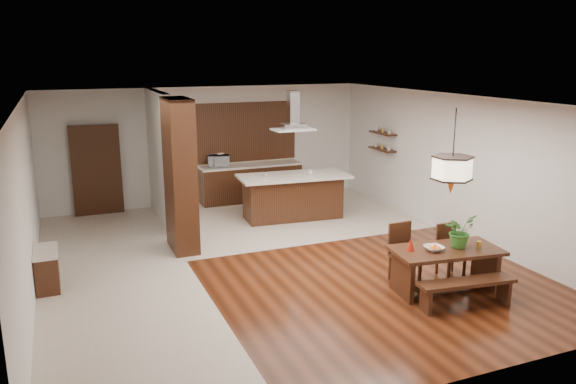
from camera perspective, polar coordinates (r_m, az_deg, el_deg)
name	(u,v)px	position (r m, az deg, el deg)	size (l,w,h in m)	color
room_shell	(272,149)	(9.85, -1.62, 4.43)	(9.00, 9.04, 2.92)	#38170A
tile_hallway	(118,282)	(9.83, -16.87, -8.70)	(2.50, 9.00, 0.01)	beige
tile_kitchen	(285,216)	(13.03, -0.33, -2.50)	(5.50, 4.00, 0.01)	beige
soffit_band	(272,101)	(9.75, -1.65, 9.20)	(8.00, 9.00, 0.02)	#3C1C0F
partition_pier	(180,176)	(10.72, -10.91, 1.63)	(0.45, 1.00, 2.90)	black
partition_stub	(160,157)	(12.75, -12.84, 3.46)	(0.18, 2.40, 2.90)	silver
hallway_console	(47,269)	(9.89, -23.28, -7.20)	(0.37, 0.88, 0.63)	black
hallway_doorway	(96,170)	(13.76, -18.88, 2.11)	(1.10, 0.20, 2.10)	black
rear_counter	(251,183)	(14.37, -3.80, 0.97)	(2.60, 0.62, 0.95)	black
kitchen_window	(247,132)	(14.39, -4.22, 6.13)	(2.60, 0.08, 1.50)	olive
shelf_lower	(382,149)	(13.98, 9.54, 4.30)	(0.26, 0.90, 0.04)	black
shelf_upper	(383,133)	(13.92, 9.61, 5.92)	(0.26, 0.90, 0.04)	black
dining_table	(446,260)	(9.23, 15.71, -6.66)	(1.79, 1.05, 0.71)	black
dining_bench	(466,294)	(8.87, 17.62, -9.82)	(1.51, 0.33, 0.42)	black
dining_chair_left	(406,254)	(9.47, 11.87, -6.14)	(0.43, 0.43, 0.97)	black
dining_chair_right	(451,251)	(9.89, 16.27, -5.79)	(0.39, 0.39, 0.89)	black
pendant_lantern	(453,152)	(8.79, 16.44, 3.93)	(0.64, 0.64, 1.31)	#FFE4C3
foliage_plant	(460,231)	(9.23, 17.04, -3.78)	(0.48, 0.42, 0.53)	#306D24
fruit_bowl	(434,248)	(9.02, 14.60, -5.56)	(0.29, 0.29, 0.07)	beige
napkin_cone	(410,244)	(8.92, 12.34, -5.21)	(0.13, 0.13, 0.20)	#9D1A0B
gold_ornament	(479,244)	(9.36, 18.82, -5.06)	(0.07, 0.07, 0.10)	gold
kitchen_island	(293,196)	(12.77, 0.51, -0.42)	(2.57, 1.28, 1.03)	black
range_hood	(293,111)	(12.44, 0.52, 8.27)	(0.90, 0.55, 0.87)	silver
island_cup	(310,172)	(12.68, 2.29, 2.01)	(0.12, 0.12, 0.09)	white
microwave	(219,161)	(14.03, -7.06, 3.16)	(0.52, 0.35, 0.29)	silver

